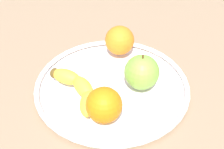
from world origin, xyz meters
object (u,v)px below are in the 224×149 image
at_px(banana, 78,88).
at_px(orange_center, 120,40).
at_px(orange_back_left, 104,105).
at_px(fruit_bowl, 112,87).
at_px(apple, 142,72).

relative_size(banana, orange_center, 2.46).
distance_m(banana, orange_back_left, 0.10).
xyz_separation_m(fruit_bowl, banana, (0.01, 0.09, 0.03)).
relative_size(fruit_bowl, apple, 4.14).
bearing_deg(orange_back_left, banana, 8.51).
bearing_deg(fruit_bowl, banana, 82.11).
distance_m(orange_center, orange_back_left, 0.24).
bearing_deg(fruit_bowl, orange_back_left, 140.28).
bearing_deg(apple, fruit_bowl, 54.96).
xyz_separation_m(fruit_bowl, orange_center, (0.10, -0.08, 0.05)).
bearing_deg(orange_center, banana, 117.56).
height_order(apple, orange_center, apple).
bearing_deg(apple, banana, 70.00).
distance_m(fruit_bowl, apple, 0.09).
relative_size(fruit_bowl, banana, 1.98).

